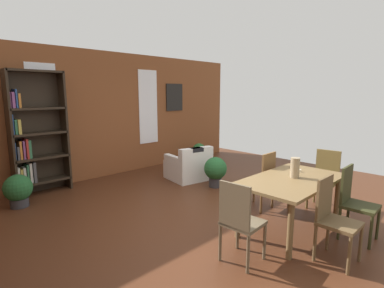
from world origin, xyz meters
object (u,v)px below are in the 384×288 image
(dining_chair_head_right, at_px, (325,177))
(armchair_white, at_px, (189,167))
(dining_table, at_px, (292,185))
(potted_plant_by_shelf, at_px, (199,152))
(dining_chair_near_left, at_px, (333,217))
(potted_plant_corner, at_px, (215,170))
(dining_chair_head_left, at_px, (240,220))
(bookshelf_tall, at_px, (34,135))
(vase_on_table, at_px, (295,168))
(potted_plant_window, at_px, (18,190))
(dining_chair_near_right, at_px, (354,200))
(dining_chair_far_right, at_px, (262,178))

(dining_chair_head_right, height_order, armchair_white, dining_chair_head_right)
(dining_table, xyz_separation_m, potted_plant_by_shelf, (2.07, 3.79, -0.38))
(dining_table, xyz_separation_m, dining_chair_head_right, (1.18, 0.01, -0.13))
(dining_chair_near_left, xyz_separation_m, potted_plant_by_shelf, (2.43, 4.48, -0.24))
(armchair_white, bearing_deg, potted_plant_corner, -89.05)
(dining_chair_head_left, distance_m, armchair_white, 3.32)
(bookshelf_tall, xyz_separation_m, potted_plant_by_shelf, (4.08, -0.29, -0.84))
(vase_on_table, bearing_deg, armchair_white, 77.50)
(potted_plant_window, bearing_deg, dining_chair_near_right, -56.35)
(dining_chair_head_left, bearing_deg, dining_chair_near_left, -39.97)
(dining_table, bearing_deg, potted_plant_corner, 70.79)
(vase_on_table, bearing_deg, dining_chair_near_right, -67.06)
(dining_chair_head_right, relative_size, armchair_white, 1.03)
(dining_chair_near_left, bearing_deg, potted_plant_window, 116.36)
(potted_plant_by_shelf, bearing_deg, dining_chair_far_right, -118.84)
(dining_chair_head_right, relative_size, dining_chair_near_right, 1.00)
(dining_chair_near_right, distance_m, dining_chair_far_right, 1.38)
(dining_chair_head_right, xyz_separation_m, potted_plant_window, (-3.66, 3.56, -0.21))
(dining_chair_far_right, xyz_separation_m, potted_plant_window, (-2.84, 2.88, -0.21))
(dining_table, height_order, vase_on_table, vase_on_table)
(dining_chair_near_left, relative_size, potted_plant_by_shelf, 1.85)
(dining_table, height_order, potted_plant_corner, dining_table)
(dining_table, bearing_deg, dining_chair_near_left, -117.70)
(armchair_white, bearing_deg, dining_chair_far_right, -98.62)
(dining_table, height_order, dining_chair_head_left, dining_chair_head_left)
(dining_table, relative_size, dining_chair_head_left, 1.70)
(potted_plant_by_shelf, relative_size, potted_plant_corner, 0.83)
(dining_chair_near_right, bearing_deg, potted_plant_window, 123.65)
(dining_chair_head_right, bearing_deg, dining_chair_near_left, -155.68)
(dining_table, distance_m, potted_plant_window, 4.36)
(dining_chair_head_right, height_order, dining_chair_near_left, same)
(dining_table, relative_size, armchair_white, 1.75)
(vase_on_table, xyz_separation_m, potted_plant_corner, (0.62, 1.98, -0.52))
(dining_chair_head_right, distance_m, dining_chair_near_left, 1.69)
(dining_chair_head_right, distance_m, armchair_white, 2.79)
(dining_table, distance_m, dining_chair_near_right, 0.79)
(potted_plant_by_shelf, relative_size, potted_plant_window, 0.92)
(dining_chair_head_right, height_order, potted_plant_corner, dining_chair_head_right)
(vase_on_table, relative_size, dining_chair_near_left, 0.29)
(bookshelf_tall, bearing_deg, dining_chair_head_right, -51.99)
(dining_chair_near_right, xyz_separation_m, potted_plant_corner, (0.33, 2.67, -0.16))
(vase_on_table, height_order, potted_plant_corner, vase_on_table)
(potted_plant_window, bearing_deg, dining_chair_head_left, -70.11)
(dining_chair_head_right, distance_m, dining_chair_head_left, 2.36)
(dining_chair_head_right, xyz_separation_m, dining_chair_near_right, (-0.82, -0.70, 0.00))
(dining_chair_far_right, relative_size, potted_plant_by_shelf, 1.85)
(dining_table, height_order, dining_chair_far_right, dining_chair_far_right)
(dining_chair_head_right, relative_size, dining_chair_head_left, 1.00)
(potted_plant_corner, bearing_deg, bookshelf_tall, 141.97)
(vase_on_table, xyz_separation_m, potted_plant_window, (-2.54, 3.57, -0.58))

